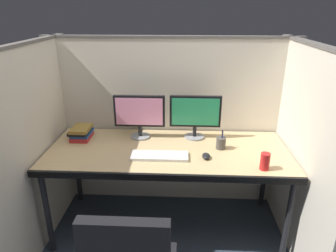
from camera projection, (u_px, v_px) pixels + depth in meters
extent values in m
plane|color=#2D3847|center=(166.00, 250.00, 2.40)|extent=(8.00, 8.00, 0.00)
cube|color=beige|center=(170.00, 125.00, 2.80)|extent=(2.20, 0.05, 1.55)
cube|color=#605B56|center=(170.00, 37.00, 2.51)|extent=(2.21, 0.06, 0.02)
cube|color=beige|center=(39.00, 148.00, 2.34)|extent=(0.05, 1.40, 1.55)
cube|color=#605B56|center=(21.00, 44.00, 2.05)|extent=(0.06, 1.41, 0.02)
cube|color=beige|center=(300.00, 154.00, 2.25)|extent=(0.05, 1.40, 1.55)
cube|color=#605B56|center=(320.00, 45.00, 1.96)|extent=(0.06, 1.41, 0.02)
cube|color=tan|center=(168.00, 152.00, 2.41)|extent=(1.90, 0.80, 0.04)
cube|color=black|center=(165.00, 177.00, 2.05)|extent=(1.90, 0.02, 0.05)
cylinder|color=black|center=(47.00, 213.00, 2.27)|extent=(0.04, 0.04, 0.70)
cylinder|color=black|center=(288.00, 221.00, 2.19)|extent=(0.04, 0.04, 0.70)
cylinder|color=black|center=(77.00, 168.00, 2.90)|extent=(0.04, 0.04, 0.70)
cylinder|color=black|center=(265.00, 173.00, 2.82)|extent=(0.04, 0.04, 0.70)
cylinder|color=gray|center=(140.00, 136.00, 2.62)|extent=(0.17, 0.17, 0.01)
cylinder|color=black|center=(140.00, 131.00, 2.61)|extent=(0.03, 0.03, 0.09)
cube|color=black|center=(139.00, 111.00, 2.54)|extent=(0.43, 0.03, 0.27)
cube|color=pink|center=(139.00, 112.00, 2.52)|extent=(0.39, 0.01, 0.23)
cylinder|color=gray|center=(194.00, 137.00, 2.62)|extent=(0.17, 0.17, 0.01)
cylinder|color=black|center=(195.00, 131.00, 2.60)|extent=(0.03, 0.03, 0.09)
cube|color=black|center=(195.00, 111.00, 2.53)|extent=(0.43, 0.03, 0.27)
cube|color=#268C59|center=(195.00, 112.00, 2.52)|extent=(0.39, 0.01, 0.23)
cube|color=silver|center=(160.00, 156.00, 2.27)|extent=(0.43, 0.15, 0.02)
ellipsoid|color=black|center=(206.00, 156.00, 2.26)|extent=(0.06, 0.10, 0.03)
cylinder|color=#59595B|center=(206.00, 153.00, 2.27)|extent=(0.01, 0.01, 0.01)
cylinder|color=red|center=(265.00, 161.00, 2.09)|extent=(0.07, 0.07, 0.12)
cylinder|color=#4C4742|center=(221.00, 143.00, 2.40)|extent=(0.08, 0.08, 0.09)
cylinder|color=red|center=(222.00, 139.00, 2.39)|extent=(0.01, 0.01, 0.14)
cylinder|color=#263FB2|center=(222.00, 140.00, 2.38)|extent=(0.01, 0.01, 0.14)
cylinder|color=black|center=(222.00, 139.00, 2.38)|extent=(0.01, 0.01, 0.15)
cube|color=#B22626|center=(82.00, 137.00, 2.59)|extent=(0.15, 0.21, 0.04)
cube|color=#1E478C|center=(82.00, 133.00, 2.59)|extent=(0.15, 0.21, 0.02)
cube|color=black|center=(80.00, 131.00, 2.57)|extent=(0.15, 0.21, 0.02)
cube|color=olive|center=(81.00, 129.00, 2.56)|extent=(0.15, 0.21, 0.03)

